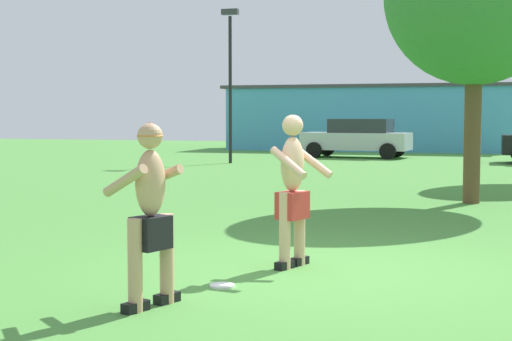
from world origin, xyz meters
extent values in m
plane|color=#4C8E3D|center=(0.00, 0.00, 0.00)|extent=(80.00, 80.00, 0.00)
cube|color=black|center=(-1.25, -2.17, 0.04)|extent=(0.19, 0.28, 0.09)
cylinder|color=tan|center=(-1.25, -2.17, 0.41)|extent=(0.13, 0.13, 0.82)
cube|color=black|center=(-1.11, -1.80, 0.04)|extent=(0.19, 0.28, 0.09)
cylinder|color=tan|center=(-1.11, -1.80, 0.41)|extent=(0.13, 0.13, 0.82)
cube|color=black|center=(-1.18, -1.98, 0.68)|extent=(0.34, 0.39, 0.30)
ellipsoid|color=tan|center=(-1.18, -1.98, 1.12)|extent=(0.31, 0.37, 0.60)
cylinder|color=tan|center=(-1.35, -2.15, 1.15)|extent=(0.54, 0.32, 0.32)
cylinder|color=tan|center=(-1.20, -1.75, 1.15)|extent=(0.56, 0.28, 0.27)
sphere|color=tan|center=(-1.18, -1.98, 1.54)|extent=(0.23, 0.23, 0.23)
cone|color=orange|center=(-1.18, -1.98, 1.60)|extent=(0.31, 0.31, 0.13)
cube|color=black|center=(-0.36, 0.29, 0.04)|extent=(0.19, 0.28, 0.09)
cylinder|color=#E0AD89|center=(-0.36, 0.29, 0.43)|extent=(0.13, 0.13, 0.86)
cube|color=black|center=(-0.46, 0.01, 0.04)|extent=(0.19, 0.28, 0.09)
cylinder|color=#E0AD89|center=(-0.46, 0.01, 0.43)|extent=(0.13, 0.13, 0.86)
cube|color=red|center=(-0.41, 0.15, 0.71)|extent=(0.35, 0.43, 0.31)
ellipsoid|color=#E0AD89|center=(-0.41, 0.15, 1.17)|extent=(0.33, 0.40, 0.62)
cylinder|color=#E0AD89|center=(-0.24, 0.33, 1.21)|extent=(0.55, 0.25, 0.39)
cylinder|color=#E0AD89|center=(-0.40, -0.11, 1.21)|extent=(0.51, 0.42, 0.34)
sphere|color=#E0AD89|center=(-0.41, 0.15, 1.61)|extent=(0.24, 0.24, 0.24)
cylinder|color=white|center=(-0.84, -1.04, 0.01)|extent=(0.26, 0.26, 0.03)
cube|color=silver|center=(-3.34, 22.74, 0.67)|extent=(4.45, 2.20, 0.70)
cube|color=#282D33|center=(-3.14, 22.72, 1.30)|extent=(2.55, 1.80, 0.56)
cylinder|color=black|center=(-4.92, 21.99, 0.32)|extent=(0.66, 0.28, 0.64)
cylinder|color=black|center=(-4.75, 23.78, 0.32)|extent=(0.66, 0.28, 0.64)
cylinder|color=black|center=(-1.93, 21.70, 0.32)|extent=(0.66, 0.28, 0.64)
cylinder|color=black|center=(-1.76, 23.49, 0.32)|extent=(0.66, 0.28, 0.64)
cylinder|color=black|center=(-7.10, 17.78, 2.63)|extent=(0.12, 0.12, 5.25)
cube|color=#333338|center=(-7.10, 17.78, 5.40)|extent=(0.60, 0.24, 0.20)
cube|color=#4C9ED1|center=(-3.81, 29.76, 1.52)|extent=(13.57, 4.58, 3.03)
cube|color=#3F3F44|center=(-3.81, 29.76, 3.11)|extent=(14.11, 4.76, 0.16)
cylinder|color=brown|center=(1.44, 7.30, 1.42)|extent=(0.33, 0.33, 2.83)
camera|label=1|loc=(1.65, -8.16, 1.72)|focal=53.31mm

